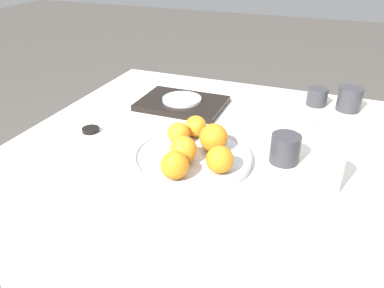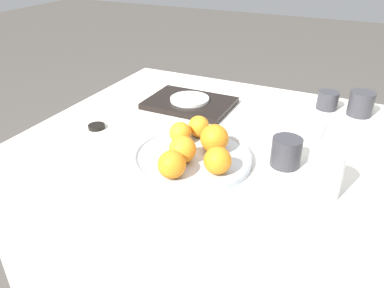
{
  "view_description": "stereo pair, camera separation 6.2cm",
  "coord_description": "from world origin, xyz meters",
  "px_view_note": "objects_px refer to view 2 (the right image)",
  "views": [
    {
      "loc": [
        0.28,
        -0.98,
        1.23
      ],
      "look_at": [
        -0.03,
        -0.18,
        0.76
      ],
      "focal_mm": 35.0,
      "sensor_mm": 36.0,
      "label": 1
    },
    {
      "loc": [
        0.34,
        -0.95,
        1.23
      ],
      "look_at": [
        -0.03,
        -0.18,
        0.76
      ],
      "focal_mm": 35.0,
      "sensor_mm": 36.0,
      "label": 2
    }
  ],
  "objects_px": {
    "water_glass": "(324,174)",
    "orange_0": "(180,133)",
    "orange_1": "(183,150)",
    "side_plate": "(190,99)",
    "cup_2": "(286,152)",
    "napkin": "(300,125)",
    "orange_5": "(172,164)",
    "soy_dish": "(97,127)",
    "orange_3": "(218,161)",
    "fruit_platter": "(192,157)",
    "orange_2": "(214,138)",
    "cup_0": "(328,100)",
    "cup_1": "(361,104)",
    "serving_tray": "(190,103)",
    "orange_4": "(199,126)"
  },
  "relations": [
    {
      "from": "water_glass",
      "to": "orange_0",
      "type": "bearing_deg",
      "value": 171.99
    },
    {
      "from": "orange_1",
      "to": "side_plate",
      "type": "height_order",
      "value": "orange_1"
    },
    {
      "from": "cup_2",
      "to": "napkin",
      "type": "distance_m",
      "value": 0.25
    },
    {
      "from": "orange_5",
      "to": "cup_2",
      "type": "relative_size",
      "value": 0.89
    },
    {
      "from": "orange_1",
      "to": "napkin",
      "type": "height_order",
      "value": "orange_1"
    },
    {
      "from": "orange_0",
      "to": "water_glass",
      "type": "relative_size",
      "value": 0.55
    },
    {
      "from": "water_glass",
      "to": "side_plate",
      "type": "height_order",
      "value": "water_glass"
    },
    {
      "from": "orange_1",
      "to": "water_glass",
      "type": "distance_m",
      "value": 0.34
    },
    {
      "from": "cup_2",
      "to": "soy_dish",
      "type": "relative_size",
      "value": 1.49
    },
    {
      "from": "orange_3",
      "to": "napkin",
      "type": "relative_size",
      "value": 0.47
    },
    {
      "from": "fruit_platter",
      "to": "orange_5",
      "type": "xyz_separation_m",
      "value": [
        -0.0,
        -0.11,
        0.04
      ]
    },
    {
      "from": "orange_2",
      "to": "water_glass",
      "type": "bearing_deg",
      "value": -10.44
    },
    {
      "from": "cup_2",
      "to": "orange_5",
      "type": "bearing_deg",
      "value": -139.53
    },
    {
      "from": "cup_0",
      "to": "cup_1",
      "type": "bearing_deg",
      "value": -4.11
    },
    {
      "from": "serving_tray",
      "to": "cup_1",
      "type": "height_order",
      "value": "cup_1"
    },
    {
      "from": "side_plate",
      "to": "fruit_platter",
      "type": "bearing_deg",
      "value": -63.21
    },
    {
      "from": "napkin",
      "to": "fruit_platter",
      "type": "bearing_deg",
      "value": -123.16
    },
    {
      "from": "water_glass",
      "to": "side_plate",
      "type": "distance_m",
      "value": 0.6
    },
    {
      "from": "fruit_platter",
      "to": "orange_1",
      "type": "bearing_deg",
      "value": -103.58
    },
    {
      "from": "orange_3",
      "to": "water_glass",
      "type": "distance_m",
      "value": 0.24
    },
    {
      "from": "water_glass",
      "to": "napkin",
      "type": "distance_m",
      "value": 0.36
    },
    {
      "from": "fruit_platter",
      "to": "water_glass",
      "type": "relative_size",
      "value": 2.8
    },
    {
      "from": "orange_5",
      "to": "side_plate",
      "type": "distance_m",
      "value": 0.47
    },
    {
      "from": "orange_1",
      "to": "orange_5",
      "type": "xyz_separation_m",
      "value": [
        0.01,
        -0.07,
        -0.0
      ]
    },
    {
      "from": "fruit_platter",
      "to": "water_glass",
      "type": "bearing_deg",
      "value": -1.08
    },
    {
      "from": "orange_3",
      "to": "orange_0",
      "type": "bearing_deg",
      "value": 147.5
    },
    {
      "from": "orange_1",
      "to": "side_plate",
      "type": "distance_m",
      "value": 0.4
    },
    {
      "from": "side_plate",
      "to": "cup_1",
      "type": "distance_m",
      "value": 0.57
    },
    {
      "from": "orange_1",
      "to": "cup_0",
      "type": "xyz_separation_m",
      "value": [
        0.28,
        0.55,
        -0.02
      ]
    },
    {
      "from": "orange_5",
      "to": "cup_0",
      "type": "distance_m",
      "value": 0.68
    },
    {
      "from": "napkin",
      "to": "orange_3",
      "type": "bearing_deg",
      "value": -108.55
    },
    {
      "from": "serving_tray",
      "to": "side_plate",
      "type": "distance_m",
      "value": 0.02
    },
    {
      "from": "water_glass",
      "to": "napkin",
      "type": "bearing_deg",
      "value": 108.48
    },
    {
      "from": "orange_0",
      "to": "orange_3",
      "type": "bearing_deg",
      "value": -32.5
    },
    {
      "from": "orange_3",
      "to": "orange_5",
      "type": "relative_size",
      "value": 1.0
    },
    {
      "from": "orange_4",
      "to": "cup_2",
      "type": "height_order",
      "value": "same"
    },
    {
      "from": "cup_0",
      "to": "orange_5",
      "type": "bearing_deg",
      "value": -113.72
    },
    {
      "from": "orange_3",
      "to": "orange_5",
      "type": "height_order",
      "value": "same"
    },
    {
      "from": "cup_0",
      "to": "orange_2",
      "type": "bearing_deg",
      "value": -116.25
    },
    {
      "from": "orange_0",
      "to": "cup_0",
      "type": "height_order",
      "value": "orange_0"
    },
    {
      "from": "orange_2",
      "to": "cup_0",
      "type": "relative_size",
      "value": 1.09
    },
    {
      "from": "orange_1",
      "to": "orange_2",
      "type": "bearing_deg",
      "value": 57.94
    },
    {
      "from": "side_plate",
      "to": "cup_0",
      "type": "bearing_deg",
      "value": 22.6
    },
    {
      "from": "soy_dish",
      "to": "orange_0",
      "type": "bearing_deg",
      "value": 0.89
    },
    {
      "from": "fruit_platter",
      "to": "napkin",
      "type": "distance_m",
      "value": 0.4
    },
    {
      "from": "serving_tray",
      "to": "soy_dish",
      "type": "xyz_separation_m",
      "value": [
        -0.18,
        -0.28,
        -0.0
      ]
    },
    {
      "from": "orange_5",
      "to": "napkin",
      "type": "bearing_deg",
      "value": 63.77
    },
    {
      "from": "orange_2",
      "to": "cup_2",
      "type": "xyz_separation_m",
      "value": [
        0.18,
        0.04,
        -0.01
      ]
    },
    {
      "from": "orange_2",
      "to": "cup_1",
      "type": "xyz_separation_m",
      "value": [
        0.33,
        0.46,
        -0.01
      ]
    },
    {
      "from": "water_glass",
      "to": "napkin",
      "type": "relative_size",
      "value": 0.77
    }
  ]
}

